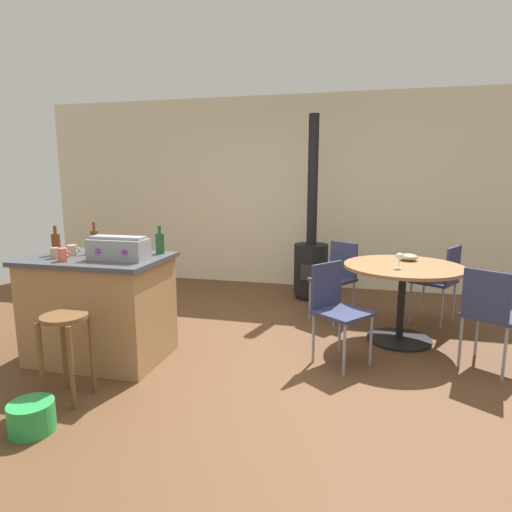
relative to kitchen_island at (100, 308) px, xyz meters
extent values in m
plane|color=brown|center=(1.34, 0.17, -0.46)|extent=(8.80, 8.80, 0.00)
cube|color=beige|center=(1.34, 3.06, 0.89)|extent=(8.00, 0.10, 2.70)
cube|color=#A37A4C|center=(0.00, 0.00, -0.02)|extent=(1.10, 0.75, 0.87)
cube|color=#424247|center=(0.00, 0.00, 0.43)|extent=(1.16, 0.81, 0.04)
cylinder|color=brown|center=(0.31, -0.59, -0.16)|extent=(0.04, 0.04, 0.60)
cylinder|color=brown|center=(0.07, -0.59, -0.16)|extent=(0.04, 0.04, 0.60)
cylinder|color=brown|center=(0.07, -0.83, -0.16)|extent=(0.04, 0.04, 0.60)
cylinder|color=brown|center=(0.31, -0.83, -0.16)|extent=(0.04, 0.04, 0.60)
cylinder|color=brown|center=(0.19, -0.71, 0.16)|extent=(0.32, 0.32, 0.03)
cylinder|color=black|center=(2.58, 1.05, -0.44)|extent=(0.61, 0.61, 0.02)
cylinder|color=black|center=(2.58, 1.05, -0.09)|extent=(0.07, 0.07, 0.72)
cylinder|color=olive|center=(2.58, 1.05, 0.28)|extent=(1.11, 1.11, 0.03)
cube|color=navy|center=(1.88, 1.53, 0.00)|extent=(0.56, 0.56, 0.03)
cube|color=navy|center=(1.99, 1.68, 0.20)|extent=(0.31, 0.22, 0.40)
cylinder|color=gray|center=(2.12, 1.57, -0.23)|extent=(0.02, 0.02, 0.44)
cylinder|color=gray|center=(1.84, 1.76, -0.23)|extent=(0.02, 0.02, 0.44)
cylinder|color=gray|center=(1.65, 1.48, -0.23)|extent=(0.02, 0.02, 0.44)
cylinder|color=gray|center=(1.93, 1.29, -0.23)|extent=(0.02, 0.02, 0.44)
cube|color=navy|center=(2.06, 0.38, 0.00)|extent=(0.56, 0.56, 0.03)
cube|color=navy|center=(1.91, 0.49, 0.20)|extent=(0.24, 0.30, 0.40)
cylinder|color=gray|center=(2.03, 0.62, -0.24)|extent=(0.02, 0.02, 0.44)
cylinder|color=gray|center=(1.82, 0.35, -0.24)|extent=(0.02, 0.02, 0.44)
cylinder|color=gray|center=(2.09, 0.14, -0.24)|extent=(0.02, 0.02, 0.44)
cylinder|color=gray|center=(2.30, 0.41, -0.24)|extent=(0.02, 0.02, 0.44)
cube|color=navy|center=(3.26, 0.60, 0.00)|extent=(0.55, 0.55, 0.03)
cube|color=navy|center=(3.15, 0.44, 0.20)|extent=(0.31, 0.22, 0.40)
cylinder|color=gray|center=(3.02, 0.55, -0.24)|extent=(0.02, 0.02, 0.44)
cylinder|color=gray|center=(3.31, 0.36, -0.24)|extent=(0.02, 0.02, 0.44)
cylinder|color=gray|center=(3.21, 0.83, -0.24)|extent=(0.02, 0.02, 0.44)
cube|color=navy|center=(2.96, 1.73, 0.00)|extent=(0.55, 0.55, 0.03)
cube|color=navy|center=(3.13, 1.64, 0.20)|extent=(0.20, 0.33, 0.40)
cylinder|color=gray|center=(3.02, 1.50, -0.23)|extent=(0.02, 0.02, 0.44)
cylinder|color=gray|center=(3.19, 1.79, -0.23)|extent=(0.02, 0.02, 0.44)
cylinder|color=gray|center=(2.90, 1.96, -0.23)|extent=(0.02, 0.02, 0.44)
cylinder|color=gray|center=(2.73, 1.67, -0.23)|extent=(0.02, 0.02, 0.44)
cylinder|color=black|center=(1.55, 2.37, -0.43)|extent=(0.37, 0.37, 0.06)
cylinder|color=black|center=(1.55, 2.37, -0.07)|extent=(0.44, 0.44, 0.66)
cube|color=#2D2826|center=(1.55, 2.15, -0.07)|extent=(0.20, 0.02, 0.20)
cylinder|color=black|center=(1.55, 2.37, 1.07)|extent=(0.13, 0.13, 1.63)
cube|color=gray|center=(0.26, -0.07, 0.54)|extent=(0.48, 0.22, 0.17)
cube|color=gray|center=(0.26, -0.07, 0.63)|extent=(0.45, 0.13, 0.02)
cube|color=purple|center=(0.14, -0.18, 0.54)|extent=(0.04, 0.01, 0.04)
cube|color=purple|center=(0.38, -0.18, 0.54)|extent=(0.04, 0.01, 0.04)
cylinder|color=#194C23|center=(0.45, 0.28, 0.54)|extent=(0.08, 0.08, 0.18)
cylinder|color=#194C23|center=(0.45, 0.28, 0.66)|extent=(0.03, 0.03, 0.07)
cylinder|color=#603314|center=(-0.12, 0.16, 0.55)|extent=(0.07, 0.07, 0.20)
cylinder|color=#603314|center=(-0.12, 0.16, 0.69)|extent=(0.03, 0.03, 0.08)
cylinder|color=#603314|center=(-0.39, 0.00, 0.54)|extent=(0.07, 0.07, 0.18)
cylinder|color=#603314|center=(-0.39, 0.00, 0.67)|extent=(0.03, 0.03, 0.07)
cylinder|color=tan|center=(-0.26, 0.02, 0.49)|extent=(0.09, 0.09, 0.09)
torus|color=tan|center=(-0.20, 0.02, 0.50)|extent=(0.05, 0.01, 0.05)
cylinder|color=tan|center=(-0.30, -0.15, 0.50)|extent=(0.07, 0.07, 0.09)
torus|color=tan|center=(-0.25, -0.15, 0.50)|extent=(0.05, 0.01, 0.05)
cylinder|color=#DB6651|center=(-0.15, -0.23, 0.50)|extent=(0.08, 0.08, 0.10)
torus|color=#DB6651|center=(-0.10, -0.23, 0.51)|extent=(0.05, 0.01, 0.05)
cylinder|color=silver|center=(2.53, 0.89, 0.30)|extent=(0.06, 0.06, 0.00)
cylinder|color=silver|center=(2.53, 0.89, 0.34)|extent=(0.01, 0.01, 0.08)
ellipsoid|color=silver|center=(2.53, 0.89, 0.41)|extent=(0.07, 0.07, 0.06)
ellipsoid|color=tan|center=(2.64, 1.30, 0.33)|extent=(0.18, 0.18, 0.07)
cylinder|color=green|center=(0.23, -1.12, -0.36)|extent=(0.28, 0.28, 0.19)
camera|label=1|loc=(2.20, -3.20, 1.12)|focal=30.53mm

